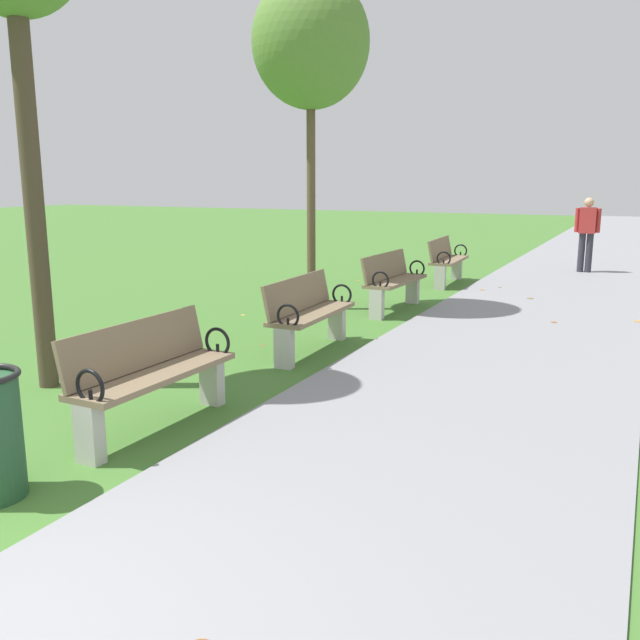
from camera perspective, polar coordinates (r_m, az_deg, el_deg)
paved_walkway at (r=19.43m, az=21.59°, el=5.01°), size 3.12×44.00×0.02m
park_bench_2 at (r=5.68m, az=-14.06°, el=-4.32°), size 0.51×1.61×0.90m
park_bench_3 at (r=7.98m, az=-0.97°, el=0.65°), size 0.52×1.61×0.90m
park_bench_4 at (r=10.61m, az=6.18°, el=3.37°), size 0.53×1.62×0.90m
park_bench_5 at (r=13.50m, az=10.65°, el=5.04°), size 0.55×1.62×0.90m
tree_2 at (r=10.75m, az=-0.79°, el=22.30°), size 1.75×1.75×4.97m
pedestrian_walking at (r=15.97m, az=21.61°, el=7.03°), size 0.53×0.22×1.62m
scattered_leaves at (r=8.46m, az=3.39°, el=-1.99°), size 5.53×13.20×0.02m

